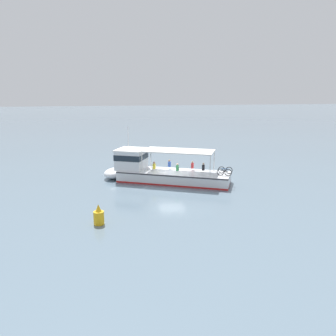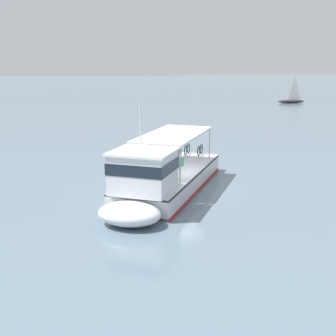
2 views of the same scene
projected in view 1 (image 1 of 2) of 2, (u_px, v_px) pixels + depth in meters
ground_plane at (172, 183)px, 31.75m from camera, size 400.00×400.00×0.00m
ferry_main at (158, 171)px, 32.38m from camera, size 12.63×8.81×5.32m
channel_buoy at (99, 216)px, 21.76m from camera, size 0.70×0.70×1.40m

